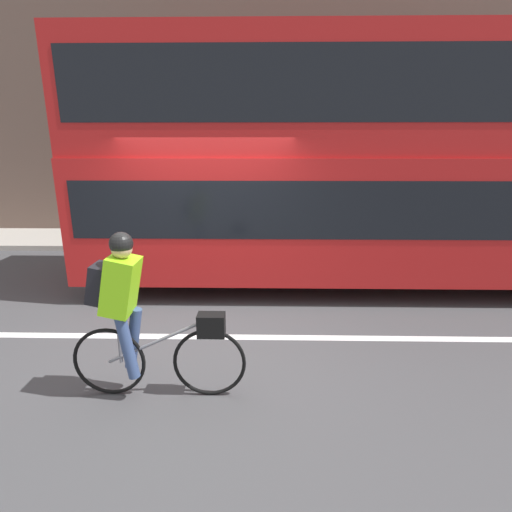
{
  "coord_description": "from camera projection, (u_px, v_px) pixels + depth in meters",
  "views": [
    {
      "loc": [
        0.83,
        -4.46,
        2.42
      ],
      "look_at": [
        0.73,
        0.54,
        1.0
      ],
      "focal_mm": 28.0,
      "sensor_mm": 36.0,
      "label": 1
    }
  ],
  "objects": [
    {
      "name": "ground_plane",
      "position": [
        197.0,
        345.0,
        4.97
      ],
      "size": [
        80.0,
        80.0,
        0.0
      ],
      "primitive_type": "plane",
      "color": "#424244"
    },
    {
      "name": "bus",
      "position": [
        360.0,
        157.0,
        6.66
      ],
      "size": [
        9.16,
        2.48,
        3.98
      ],
      "color": "black",
      "rests_on": "ground_plane"
    },
    {
      "name": "sidewalk_curb",
      "position": [
        231.0,
        239.0,
        10.15
      ],
      "size": [
        60.0,
        1.97,
        0.12
      ],
      "color": "#A8A399",
      "rests_on": "ground_plane"
    },
    {
      "name": "road_center_line",
      "position": [
        199.0,
        337.0,
        5.17
      ],
      "size": [
        50.0,
        0.14,
        0.01
      ],
      "primitive_type": "cube",
      "color": "silver",
      "rests_on": "ground_plane"
    },
    {
      "name": "building_facade",
      "position": [
        232.0,
        87.0,
        10.22
      ],
      "size": [
        60.0,
        0.3,
        7.63
      ],
      "color": "brown",
      "rests_on": "ground_plane"
    },
    {
      "name": "cyclist_on_bike",
      "position": [
        137.0,
        312.0,
        3.76
      ],
      "size": [
        1.7,
        0.32,
        1.66
      ],
      "color": "black",
      "rests_on": "ground_plane"
    },
    {
      "name": "street_sign_post",
      "position": [
        258.0,
        180.0,
        9.62
      ],
      "size": [
        0.36,
        0.09,
        2.6
      ],
      "color": "#59595B",
      "rests_on": "sidewalk_curb"
    }
  ]
}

